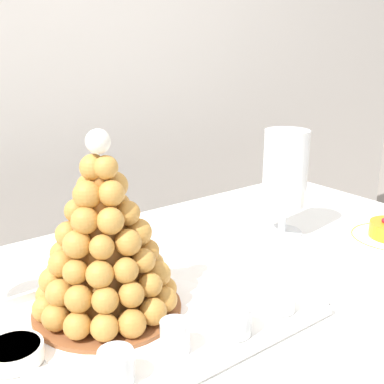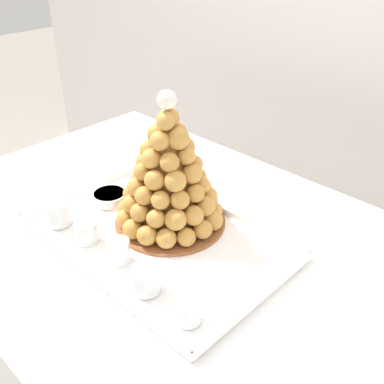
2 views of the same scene
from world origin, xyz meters
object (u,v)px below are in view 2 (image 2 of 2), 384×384
(dessert_cup_mid_left, at_px, (87,233))
(wine_glass, at_px, (169,139))
(dessert_cup_mid_right, at_px, (146,281))
(dessert_cup_left, at_px, (58,214))
(dessert_cup_centre, at_px, (119,252))
(creme_brulee_ramekin, at_px, (110,197))
(dessert_cup_right, at_px, (188,312))
(serving_tray, at_px, (157,239))
(croquembouche, at_px, (169,177))

(dessert_cup_mid_left, bearing_deg, wine_glass, 104.73)
(dessert_cup_mid_right, xyz_separation_m, wine_glass, (-0.32, 0.37, 0.09))
(wine_glass, bearing_deg, dessert_cup_mid_left, -75.27)
(dessert_cup_left, bearing_deg, dessert_cup_centre, 3.79)
(creme_brulee_ramekin, bearing_deg, dessert_cup_right, -18.94)
(dessert_cup_centre, relative_size, wine_glass, 0.32)
(dessert_cup_mid_right, relative_size, wine_glass, 0.36)
(serving_tray, relative_size, croquembouche, 1.78)
(dessert_cup_centre, bearing_deg, dessert_cup_right, -4.51)
(croquembouche, distance_m, dessert_cup_centre, 0.21)
(dessert_cup_left, distance_m, dessert_cup_right, 0.46)
(dessert_cup_left, xyz_separation_m, creme_brulee_ramekin, (0.01, 0.15, -0.01))
(dessert_cup_right, distance_m, creme_brulee_ramekin, 0.47)
(croquembouche, relative_size, dessert_cup_mid_right, 5.73)
(serving_tray, xyz_separation_m, wine_glass, (-0.20, 0.23, 0.12))
(dessert_cup_centre, relative_size, creme_brulee_ramekin, 0.58)
(dessert_cup_right, relative_size, creme_brulee_ramekin, 0.54)
(dessert_cup_left, relative_size, wine_glass, 0.36)
(dessert_cup_mid_left, distance_m, dessert_cup_right, 0.34)
(dessert_cup_mid_left, xyz_separation_m, dessert_cup_centre, (0.11, 0.01, 0.00))
(dessert_cup_mid_right, bearing_deg, serving_tray, 130.49)
(croquembouche, distance_m, dessert_cup_mid_left, 0.23)
(serving_tray, relative_size, dessert_cup_right, 12.20)
(dessert_cup_mid_right, height_order, creme_brulee_ramekin, dessert_cup_mid_right)
(wine_glass, bearing_deg, serving_tray, -49.02)
(croquembouche, xyz_separation_m, dessert_cup_left, (-0.20, -0.19, -0.10))
(croquembouche, height_order, creme_brulee_ramekin, croquembouche)
(dessert_cup_left, relative_size, dessert_cup_mid_right, 1.02)
(dessert_cup_right, bearing_deg, wine_glass, 140.02)
(creme_brulee_ramekin, bearing_deg, dessert_cup_mid_left, -54.16)
(dessert_cup_left, height_order, dessert_cup_mid_left, dessert_cup_left)
(croquembouche, relative_size, dessert_cup_right, 6.85)
(dessert_cup_mid_right, height_order, wine_glass, wine_glass)
(dessert_cup_mid_right, bearing_deg, croquembouche, 124.75)
(croquembouche, bearing_deg, wine_glass, 136.79)
(creme_brulee_ramekin, bearing_deg, wine_glass, 87.35)
(dessert_cup_mid_left, xyz_separation_m, creme_brulee_ramekin, (-0.10, 0.14, -0.01))
(dessert_cup_left, relative_size, creme_brulee_ramekin, 0.65)
(croquembouche, bearing_deg, dessert_cup_mid_right, -55.25)
(croquembouche, height_order, wine_glass, croquembouche)
(croquembouche, bearing_deg, dessert_cup_right, -37.54)
(dessert_cup_mid_left, relative_size, dessert_cup_mid_right, 0.90)
(dessert_cup_left, height_order, wine_glass, wine_glass)
(dessert_cup_centre, height_order, dessert_cup_mid_right, dessert_cup_centre)
(dessert_cup_mid_left, distance_m, wine_glass, 0.38)
(dessert_cup_centre, bearing_deg, croquembouche, 98.46)
(dessert_cup_left, bearing_deg, serving_tray, 30.04)
(dessert_cup_centre, height_order, dessert_cup_right, dessert_cup_centre)
(dessert_cup_mid_right, bearing_deg, dessert_cup_right, 0.64)
(serving_tray, relative_size, dessert_cup_mid_right, 10.22)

